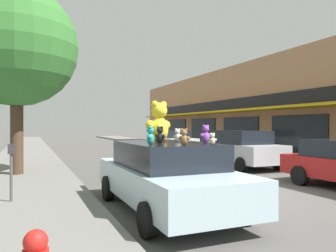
{
  "coord_description": "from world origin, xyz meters",
  "views": [
    {
      "loc": [
        -5.64,
        -7.31,
        1.85
      ],
      "look_at": [
        -1.38,
        2.7,
        1.83
      ],
      "focal_mm": 35.0,
      "sensor_mm": 36.0,
      "label": 1
    }
  ],
  "objects_px": {
    "teddy_bear_orange": "(164,135)",
    "teddy_bear_purple": "(206,134)",
    "teddy_bear_giant": "(159,122)",
    "teddy_bear_cream": "(212,139)",
    "parked_car_far_right": "(172,141)",
    "street_tree": "(17,47)",
    "teddy_bear_white": "(178,135)",
    "teddy_bear_black": "(160,135)",
    "teddy_bear_teal": "(150,136)",
    "parked_car_far_center": "(241,148)",
    "plush_art_car": "(167,175)",
    "parking_meter": "(11,165)",
    "teddy_bear_brown": "(184,137)"
  },
  "relations": [
    {
      "from": "plush_art_car",
      "to": "street_tree",
      "type": "bearing_deg",
      "value": 117.86
    },
    {
      "from": "teddy_bear_giant",
      "to": "parking_meter",
      "type": "relative_size",
      "value": 0.71
    },
    {
      "from": "teddy_bear_orange",
      "to": "teddy_bear_purple",
      "type": "height_order",
      "value": "teddy_bear_purple"
    },
    {
      "from": "plush_art_car",
      "to": "teddy_bear_white",
      "type": "height_order",
      "value": "teddy_bear_white"
    },
    {
      "from": "street_tree",
      "to": "teddy_bear_brown",
      "type": "bearing_deg",
      "value": -66.51
    },
    {
      "from": "teddy_bear_orange",
      "to": "parked_car_far_center",
      "type": "xyz_separation_m",
      "value": [
        5.74,
        5.03,
        -0.79
      ]
    },
    {
      "from": "teddy_bear_teal",
      "to": "parked_car_far_right",
      "type": "height_order",
      "value": "teddy_bear_teal"
    },
    {
      "from": "teddy_bear_black",
      "to": "teddy_bear_teal",
      "type": "height_order",
      "value": "teddy_bear_teal"
    },
    {
      "from": "teddy_bear_black",
      "to": "teddy_bear_teal",
      "type": "distance_m",
      "value": 0.48
    },
    {
      "from": "teddy_bear_giant",
      "to": "teddy_bear_purple",
      "type": "height_order",
      "value": "teddy_bear_giant"
    },
    {
      "from": "teddy_bear_purple",
      "to": "parked_car_far_right",
      "type": "height_order",
      "value": "teddy_bear_purple"
    },
    {
      "from": "teddy_bear_orange",
      "to": "street_tree",
      "type": "height_order",
      "value": "street_tree"
    },
    {
      "from": "teddy_bear_giant",
      "to": "teddy_bear_teal",
      "type": "xyz_separation_m",
      "value": [
        -0.47,
        -0.75,
        -0.26
      ]
    },
    {
      "from": "street_tree",
      "to": "teddy_bear_white",
      "type": "bearing_deg",
      "value": -58.92
    },
    {
      "from": "plush_art_car",
      "to": "parking_meter",
      "type": "distance_m",
      "value": 3.45
    },
    {
      "from": "plush_art_car",
      "to": "teddy_bear_giant",
      "type": "height_order",
      "value": "teddy_bear_giant"
    },
    {
      "from": "teddy_bear_teal",
      "to": "teddy_bear_white",
      "type": "xyz_separation_m",
      "value": [
        0.95,
        0.81,
        -0.03
      ]
    },
    {
      "from": "teddy_bear_purple",
      "to": "teddy_bear_brown",
      "type": "bearing_deg",
      "value": 21.9
    },
    {
      "from": "parking_meter",
      "to": "teddy_bear_purple",
      "type": "bearing_deg",
      "value": -27.22
    },
    {
      "from": "teddy_bear_cream",
      "to": "teddy_bear_white",
      "type": "distance_m",
      "value": 1.29
    },
    {
      "from": "plush_art_car",
      "to": "street_tree",
      "type": "relative_size",
      "value": 0.73
    },
    {
      "from": "parked_car_far_center",
      "to": "parked_car_far_right",
      "type": "distance_m",
      "value": 7.58
    },
    {
      "from": "teddy_bear_giant",
      "to": "teddy_bear_cream",
      "type": "height_order",
      "value": "teddy_bear_giant"
    },
    {
      "from": "teddy_bear_white",
      "to": "street_tree",
      "type": "height_order",
      "value": "street_tree"
    },
    {
      "from": "teddy_bear_purple",
      "to": "teddy_bear_orange",
      "type": "bearing_deg",
      "value": -71.99
    },
    {
      "from": "plush_art_car",
      "to": "teddy_bear_teal",
      "type": "xyz_separation_m",
      "value": [
        -0.6,
        -0.63,
        0.88
      ]
    },
    {
      "from": "teddy_bear_teal",
      "to": "teddy_bear_brown",
      "type": "distance_m",
      "value": 0.66
    },
    {
      "from": "teddy_bear_teal",
      "to": "teddy_bear_white",
      "type": "distance_m",
      "value": 1.25
    },
    {
      "from": "parked_car_far_right",
      "to": "teddy_bear_purple",
      "type": "bearing_deg",
      "value": -110.89
    },
    {
      "from": "street_tree",
      "to": "parking_meter",
      "type": "distance_m",
      "value": 5.74
    },
    {
      "from": "teddy_bear_cream",
      "to": "teddy_bear_teal",
      "type": "bearing_deg",
      "value": 12.53
    },
    {
      "from": "teddy_bear_cream",
      "to": "teddy_bear_brown",
      "type": "distance_m",
      "value": 0.59
    },
    {
      "from": "teddy_bear_orange",
      "to": "teddy_bear_white",
      "type": "distance_m",
      "value": 0.35
    },
    {
      "from": "parking_meter",
      "to": "teddy_bear_brown",
      "type": "bearing_deg",
      "value": -40.13
    },
    {
      "from": "teddy_bear_teal",
      "to": "teddy_bear_brown",
      "type": "height_order",
      "value": "teddy_bear_teal"
    },
    {
      "from": "teddy_bear_black",
      "to": "teddy_bear_teal",
      "type": "xyz_separation_m",
      "value": [
        -0.33,
        -0.34,
        0.0
      ]
    },
    {
      "from": "teddy_bear_teal",
      "to": "teddy_bear_white",
      "type": "relative_size",
      "value": 1.19
    },
    {
      "from": "teddy_bear_brown",
      "to": "street_tree",
      "type": "relative_size",
      "value": 0.05
    },
    {
      "from": "parked_car_far_center",
      "to": "street_tree",
      "type": "xyz_separation_m",
      "value": [
        -9.0,
        0.49,
        3.74
      ]
    },
    {
      "from": "parked_car_far_center",
      "to": "street_tree",
      "type": "height_order",
      "value": "street_tree"
    },
    {
      "from": "teddy_bear_brown",
      "to": "teddy_bear_white",
      "type": "bearing_deg",
      "value": -62.84
    },
    {
      "from": "teddy_bear_purple",
      "to": "parked_car_far_center",
      "type": "relative_size",
      "value": 0.09
    },
    {
      "from": "teddy_bear_cream",
      "to": "parked_car_far_right",
      "type": "distance_m",
      "value": 15.16
    },
    {
      "from": "teddy_bear_giant",
      "to": "teddy_bear_white",
      "type": "relative_size",
      "value": 2.98
    },
    {
      "from": "plush_art_car",
      "to": "teddy_bear_purple",
      "type": "bearing_deg",
      "value": -33.63
    },
    {
      "from": "parked_car_far_center",
      "to": "teddy_bear_white",
      "type": "bearing_deg",
      "value": -136.17
    },
    {
      "from": "plush_art_car",
      "to": "teddy_bear_brown",
      "type": "xyz_separation_m",
      "value": [
        -0.09,
        -1.05,
        0.86
      ]
    },
    {
      "from": "teddy_bear_teal",
      "to": "teddy_bear_cream",
      "type": "bearing_deg",
      "value": 93.24
    },
    {
      "from": "teddy_bear_purple",
      "to": "parked_car_far_right",
      "type": "distance_m",
      "value": 14.5
    },
    {
      "from": "teddy_bear_brown",
      "to": "parked_car_far_center",
      "type": "distance_m",
      "value": 8.86
    }
  ]
}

